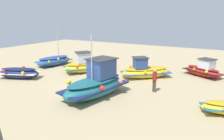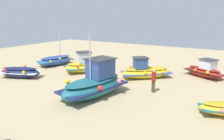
{
  "view_description": "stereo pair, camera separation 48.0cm",
  "coord_description": "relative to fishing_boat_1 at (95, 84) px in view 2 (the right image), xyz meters",
  "views": [
    {
      "loc": [
        -8.57,
        12.53,
        5.49
      ],
      "look_at": [
        0.45,
        -3.2,
        0.9
      ],
      "focal_mm": 34.32,
      "sensor_mm": 36.0,
      "label": 1
    },
    {
      "loc": [
        -8.99,
        12.29,
        5.49
      ],
      "look_at": [
        0.45,
        -3.2,
        0.9
      ],
      "focal_mm": 34.32,
      "sensor_mm": 36.0,
      "label": 2
    }
  ],
  "objects": [
    {
      "name": "ground_plane",
      "position": [
        0.56,
        -0.77,
        -0.91
      ],
      "size": [
        53.68,
        53.68,
        0.0
      ],
      "primitive_type": "plane",
      "color": "tan"
    },
    {
      "name": "fishing_boat_5",
      "position": [
        -5.8,
        -9.21,
        -0.31
      ],
      "size": [
        3.92,
        3.04,
        1.77
      ],
      "rotation": [
        0.0,
        0.0,
        2.66
      ],
      "color": "maroon",
      "rests_on": "ground_plane"
    },
    {
      "name": "fishing_boat_2",
      "position": [
        -1.28,
        -6.05,
        -0.27
      ],
      "size": [
        4.4,
        4.28,
        1.97
      ],
      "rotation": [
        0.0,
        0.0,
        0.76
      ],
      "color": "gold",
      "rests_on": "ground_plane"
    },
    {
      "name": "fishing_boat_6",
      "position": [
        9.56,
        -5.61,
        -0.35
      ],
      "size": [
        2.54,
        4.39,
        4.09
      ],
      "rotation": [
        0.0,
        0.0,
        1.34
      ],
      "color": "#2D4C9E",
      "rests_on": "ground_plane"
    },
    {
      "name": "fishing_boat_4",
      "position": [
        4.53,
        -5.12,
        -0.22
      ],
      "size": [
        4.16,
        4.9,
        2.14
      ],
      "rotation": [
        0.0,
        0.0,
        0.96
      ],
      "color": "gold",
      "rests_on": "ground_plane"
    },
    {
      "name": "fishing_boat_1",
      "position": [
        0.0,
        0.0,
        0.0
      ],
      "size": [
        3.12,
        5.57,
        4.4
      ],
      "rotation": [
        0.0,
        0.0,
        4.51
      ],
      "color": "#1E6670",
      "rests_on": "ground_plane"
    },
    {
      "name": "person_walking",
      "position": [
        -3.24,
        -2.84,
        0.11
      ],
      "size": [
        0.32,
        0.32,
        1.75
      ],
      "rotation": [
        0.0,
        0.0,
        4.37
      ],
      "color": "brown",
      "rests_on": "ground_plane"
    },
    {
      "name": "fishing_boat_3",
      "position": [
        8.57,
        -0.24,
        -0.4
      ],
      "size": [
        4.0,
        2.79,
        1.02
      ],
      "rotation": [
        0.0,
        0.0,
        0.39
      ],
      "color": "navy",
      "rests_on": "ground_plane"
    }
  ]
}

